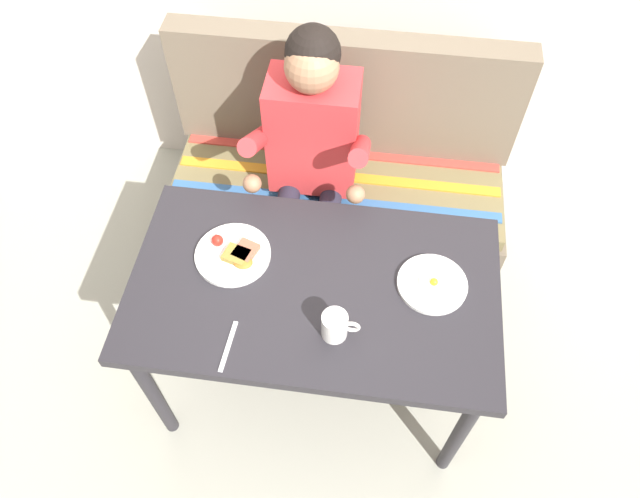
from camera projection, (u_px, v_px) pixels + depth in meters
ground_plane at (315, 375)px, 2.50m from camera, size 8.00×8.00×0.00m
table at (314, 298)px, 1.97m from camera, size 1.20×0.70×0.73m
couch at (338, 189)px, 2.67m from camera, size 1.44×0.56×1.00m
person at (311, 150)px, 2.24m from camera, size 0.45×0.61×1.21m
plate_breakfast at (234, 254)px, 1.96m from camera, size 0.25×0.25×0.05m
plate_eggs at (432, 284)px, 1.90m from camera, size 0.23×0.23×0.04m
coffee_mug at (335, 325)px, 1.76m from camera, size 0.12×0.08×0.10m
fork at (228, 346)px, 1.78m from camera, size 0.02×0.17×0.00m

